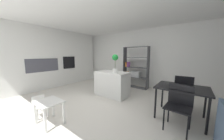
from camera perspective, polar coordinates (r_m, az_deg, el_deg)
The scene contains 14 objects.
ground_plane at distance 3.61m, azimuth -5.57°, elevation -16.65°, with size 9.90×9.90×0.00m, color beige.
ceiling_slab at distance 3.50m, azimuth -6.22°, elevation 27.73°, with size 7.19×5.36×0.06m.
back_partition at distance 5.54m, azimuth 13.11°, elevation 5.91°, with size 7.19×0.06×2.66m, color white.
tall_cabinet_run_left at distance 5.94m, azimuth -29.33°, elevation 5.23°, with size 0.68×4.82×2.66m, color white.
cabinet_niche_splashback at distance 5.47m, azimuth -31.94°, elevation 2.13°, with size 0.01×1.25×0.55m.
built_in_oven at distance 5.99m, azimuth -21.19°, elevation 3.67°, with size 0.06×0.61×0.59m.
kitchen_island at distance 4.11m, azimuth -0.07°, elevation -7.04°, with size 1.20×0.66×0.88m, color white.
potted_plant_on_island at distance 3.76m, azimuth 1.62°, elevation 4.33°, with size 0.21×0.21×0.63m.
open_bookshelf at distance 5.19m, azimuth 11.65°, elevation 0.21°, with size 1.16×0.32×1.85m.
child_table at distance 2.82m, azimuth -29.78°, elevation -15.61°, with size 0.56×0.45×0.52m.
child_chair_left at distance 3.30m, azimuth -33.14°, elevation -14.93°, with size 0.28×0.28×0.51m.
dining_table at distance 3.05m, azimuth 32.19°, elevation -8.91°, with size 1.06×0.81×0.76m.
dining_chair_near at distance 2.68m, azimuth 31.31°, elevation -14.21°, with size 0.48×0.45×0.89m.
dining_chair_far at distance 3.49m, azimuth 32.77°, elevation -8.95°, with size 0.44×0.47×0.96m.
Camera 1 is at (2.23, -2.42, 1.49)m, focal length 17.74 mm.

